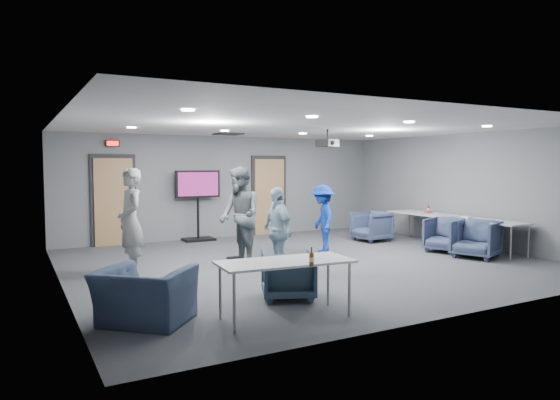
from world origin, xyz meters
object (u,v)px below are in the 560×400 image
chair_right_a (371,226)px  chair_front_b (145,296)px  chair_right_b (447,235)px  table_right_a (425,215)px  person_a (131,222)px  person_c (277,231)px  projector (327,143)px  person_b (240,216)px  chair_front_a (288,275)px  table_right_b (488,222)px  bottle_front (311,259)px  person_d (323,219)px  tv_stand (198,201)px  bottle_right (429,209)px  table_front_left (285,264)px  chair_right_c (476,239)px

chair_right_a → chair_front_b: (-6.67, -3.96, -0.03)m
chair_right_b → table_right_a: size_ratio=0.43×
person_a → chair_right_b: 6.78m
person_c → projector: bearing=121.3°
person_c → projector: 2.64m
person_b → chair_front_a: size_ratio=2.50×
table_right_b → bottle_front: bottle_front is taller
chair_front_b → table_right_a: 8.42m
person_a → person_d: (4.18, 0.23, -0.19)m
chair_right_a → tv_stand: 4.48m
chair_right_a → table_right_a: size_ratio=0.42×
person_d → chair_front_b: bearing=-36.5°
chair_front_b → projector: projector is taller
chair_right_a → bottle_right: bearing=59.2°
table_right_b → bottle_right: bearing=-5.7°
table_right_b → table_front_left: (-6.14, -1.92, -0.00)m
table_right_a → bottle_right: size_ratio=8.30×
bottle_right → person_b: bearing=-175.1°
person_b → person_c: (0.23, -1.11, -0.18)m
person_a → tv_stand: 4.04m
person_d → table_front_left: 4.76m
person_a → chair_right_c: person_a is taller
person_d → tv_stand: 3.55m
chair_right_c → chair_front_a: (-5.01, -0.90, -0.05)m
chair_right_b → projector: size_ratio=1.74×
person_d → table_front_left: bearing=-19.3°
projector → chair_front_a: bearing=-153.3°
bottle_front → tv_stand: size_ratio=0.13×
chair_front_b → table_right_b: size_ratio=0.61×
person_d → chair_front_b: (-4.63, -3.10, -0.41)m
person_b → chair_right_c: bearing=68.3°
table_right_a → table_front_left: size_ratio=1.10×
chair_right_b → table_front_left: size_ratio=0.48×
table_front_left → bottle_front: bottle_front is taller
chair_front_a → table_right_a: size_ratio=0.39×
bottle_front → projector: projector is taller
person_b → table_right_a: size_ratio=0.98×
table_front_left → chair_right_a: bearing=46.7°
projector → person_a: bearing=158.2°
table_right_b → table_right_a: bearing=-0.0°
projector → tv_stand: bearing=96.4°
tv_stand → person_c: bearing=-90.9°
chair_right_c → table_right_a: bearing=141.7°
person_d → chair_front_b: person_d is taller
chair_right_b → person_c: bearing=-109.8°
table_right_b → bottle_front: bearing=111.4°
person_a → table_right_b: 7.50m
person_b → chair_right_b: person_b is taller
chair_right_a → bottle_right: bottle_right is taller
person_a → table_right_a: person_a is taller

